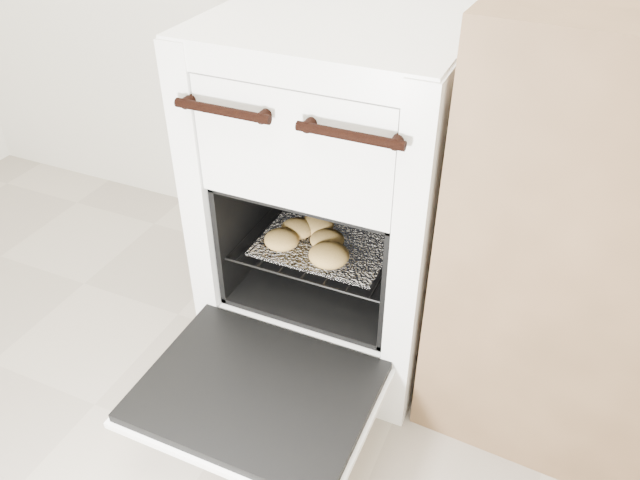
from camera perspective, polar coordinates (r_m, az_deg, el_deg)
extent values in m
cube|color=white|center=(1.50, 2.21, 4.57)|extent=(0.54, 0.57, 0.82)
cylinder|color=black|center=(1.17, -8.95, 11.58)|extent=(0.20, 0.02, 0.02)
cylinder|color=black|center=(1.07, 2.73, 9.51)|extent=(0.20, 0.02, 0.02)
cube|color=black|center=(1.32, -5.80, -13.57)|extent=(0.46, 0.36, 0.02)
cube|color=white|center=(1.34, -5.76, -14.02)|extent=(0.48, 0.38, 0.01)
cylinder|color=black|center=(1.57, -5.38, 1.95)|extent=(0.01, 0.38, 0.01)
cylinder|color=black|center=(1.45, 8.14, -1.47)|extent=(0.01, 0.38, 0.01)
cylinder|color=black|center=(1.36, -1.82, -3.65)|extent=(0.38, 0.01, 0.01)
cylinder|color=black|center=(1.63, 3.56, 3.62)|extent=(0.38, 0.01, 0.01)
cylinder|color=black|center=(1.55, -4.37, 1.70)|extent=(0.01, 0.36, 0.01)
cylinder|color=black|center=(1.53, -2.59, 1.25)|extent=(0.01, 0.36, 0.01)
cylinder|color=black|center=(1.51, -0.76, 0.79)|extent=(0.01, 0.36, 0.01)
cylinder|color=black|center=(1.49, 1.11, 0.31)|extent=(0.01, 0.36, 0.01)
cylinder|color=black|center=(1.48, 3.02, -0.17)|extent=(0.01, 0.36, 0.01)
cylinder|color=black|center=(1.46, 4.97, -0.67)|extent=(0.01, 0.36, 0.01)
cylinder|color=black|center=(1.45, 6.96, -1.17)|extent=(0.01, 0.36, 0.01)
cube|color=white|center=(1.48, 0.84, 0.12)|extent=(0.30, 0.27, 0.01)
ellipsoid|color=tan|center=(1.48, -2.06, 1.07)|extent=(0.09, 0.09, 0.04)
ellipsoid|color=tan|center=(1.49, -0.29, 1.44)|extent=(0.10, 0.10, 0.04)
ellipsoid|color=tan|center=(1.44, 0.66, 0.03)|extent=(0.11, 0.11, 0.03)
ellipsoid|color=tan|center=(1.44, -3.52, 0.05)|extent=(0.11, 0.11, 0.04)
ellipsoid|color=tan|center=(1.38, 0.83, -1.38)|extent=(0.10, 0.10, 0.04)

